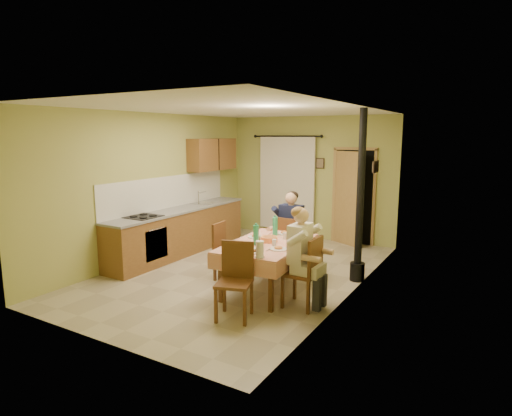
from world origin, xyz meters
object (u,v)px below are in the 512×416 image
Objects in this scene: dining_table at (268,266)px; chair_near at (234,297)px; stove_flue at (359,220)px; chair_right at (302,287)px; chair_left at (228,262)px; chair_far at (289,255)px; man_right at (302,246)px; man_far at (290,222)px.

chair_near reaches higher than dining_table.
dining_table is 0.66× the size of stove_flue.
chair_right reaches higher than chair_near.
chair_right is 0.36× the size of stove_flue.
stove_flue reaches higher than chair_right.
chair_right is at bearing 70.17° from chair_left.
dining_table is at bearing 66.30° from chair_right.
chair_left is at bearing 74.75° from chair_right.
stove_flue reaches higher than dining_table.
chair_far is 1.15m from chair_left.
man_right reaches higher than chair_right.
chair_right is at bearing -53.95° from chair_far.
man_right is at bearing -28.82° from dining_table.
man_far reaches higher than chair_left.
stove_flue is at bearing -12.18° from chair_right.
man_far is at bearing 32.69° from chair_right.
chair_right is 0.73× the size of man_far.
man_far reaches higher than chair_far.
chair_far is 0.59m from man_far.
chair_near reaches higher than chair_far.
chair_left is 0.68× the size of man_far.
chair_far is 0.35× the size of stove_flue.
stove_flue reaches higher than man_far.
chair_left is (-0.82, 0.11, -0.09)m from dining_table.
chair_left is 1.30m from man_far.
chair_left is at bearing 168.33° from dining_table.
chair_left is (-0.70, -0.91, -0.00)m from chair_far.
chair_right is 1.62m from chair_left.
stove_flue is (1.89, 1.02, 0.74)m from chair_left.
chair_right reaches higher than dining_table.
dining_table is at bearing 65.85° from man_right.
man_right is (0.85, -1.35, 0.59)m from chair_far.
man_right is at bearing -54.41° from chair_far.
dining_table is 1.88× the size of chair_far.
man_right is (0.72, -0.33, 0.50)m from dining_table.
stove_flue is at bearing -130.55° from chair_near.
chair_left is at bearing -123.72° from chair_far.
man_far and man_right have the same top height.
stove_flue is at bearing 114.46° from chair_left.
chair_near is at bearing 143.75° from man_right.
chair_right is at bearing -145.43° from chair_near.
stove_flue is (0.33, 1.47, 0.73)m from chair_right.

